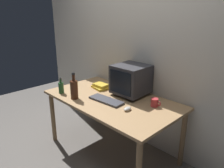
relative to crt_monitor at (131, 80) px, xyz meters
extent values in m
plane|color=slate|center=(-0.07, -0.25, -0.92)|extent=(6.00, 6.00, 0.00)
cube|color=silver|center=(-0.07, 0.26, 0.33)|extent=(4.00, 0.08, 2.50)
cube|color=tan|center=(-0.07, -0.25, -0.21)|extent=(1.59, 0.90, 0.03)
cylinder|color=olive|center=(-0.81, -0.64, -0.57)|extent=(0.06, 0.06, 0.70)
cylinder|color=olive|center=(-0.81, 0.14, -0.57)|extent=(0.06, 0.06, 0.70)
cylinder|color=olive|center=(0.67, 0.14, -0.57)|extent=(0.06, 0.06, 0.70)
cube|color=#333338|center=(0.00, 0.00, -0.18)|extent=(0.29, 0.25, 0.03)
cube|color=#333338|center=(0.00, 0.00, 0.01)|extent=(0.39, 0.39, 0.34)
cube|color=black|center=(0.01, -0.19, 0.01)|extent=(0.31, 0.02, 0.27)
cube|color=#3F3F47|center=(-0.06, -0.35, -0.18)|extent=(0.43, 0.18, 0.02)
ellipsoid|color=beige|center=(0.27, -0.36, -0.17)|extent=(0.07, 0.11, 0.04)
cylinder|color=#472314|center=(-0.38, -0.56, -0.09)|extent=(0.09, 0.09, 0.21)
cylinder|color=#472314|center=(-0.38, -0.56, 0.06)|extent=(0.03, 0.03, 0.08)
sphere|color=#262626|center=(-0.38, -0.56, 0.11)|extent=(0.04, 0.04, 0.04)
cylinder|color=#1E4C23|center=(-0.64, -0.58, -0.13)|extent=(0.07, 0.07, 0.13)
cylinder|color=#1E4C23|center=(-0.64, -0.58, -0.03)|extent=(0.02, 0.02, 0.05)
sphere|color=#262626|center=(-0.64, -0.58, 0.00)|extent=(0.03, 0.03, 0.03)
cube|color=gold|center=(-0.42, -0.13, -0.18)|extent=(0.24, 0.18, 0.03)
cube|color=gold|center=(-0.42, -0.11, -0.15)|extent=(0.19, 0.14, 0.03)
cylinder|color=#CC383D|center=(0.40, -0.07, -0.15)|extent=(0.08, 0.08, 0.09)
torus|color=#CC383D|center=(0.46, -0.07, -0.14)|extent=(0.06, 0.01, 0.06)
camera|label=1|loc=(1.63, -1.91, 0.81)|focal=35.17mm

